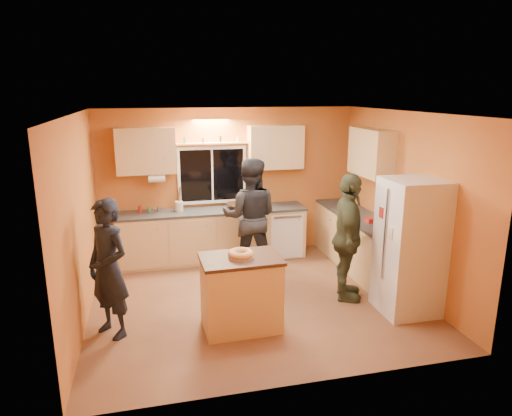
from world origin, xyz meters
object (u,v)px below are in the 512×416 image
object	(u,v)px
refrigerator	(410,247)
island	(241,292)
person_center	(250,217)
person_left	(108,269)
person_right	(348,238)

from	to	relation	value
refrigerator	island	xyz separation A→B (m)	(-2.24, 0.06, -0.43)
island	person_center	size ratio (longest dim) A/B	0.52
person_left	person_right	bearing A→B (deg)	53.53
person_left	person_center	bearing A→B (deg)	85.12
island	person_left	world-z (taller)	person_left
island	person_right	size ratio (longest dim) A/B	0.54
person_right	person_left	bearing A→B (deg)	115.50
person_left	island	bearing A→B (deg)	40.81
refrigerator	person_left	size ratio (longest dim) A/B	1.06
person_center	person_right	distance (m)	1.67
person_left	person_center	xyz separation A→B (m)	(2.05, 1.51, 0.09)
refrigerator	person_left	world-z (taller)	refrigerator
person_left	person_right	xyz separation A→B (m)	(3.16, 0.27, 0.06)
person_right	refrigerator	bearing A→B (deg)	-109.90
person_right	island	bearing A→B (deg)	127.30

